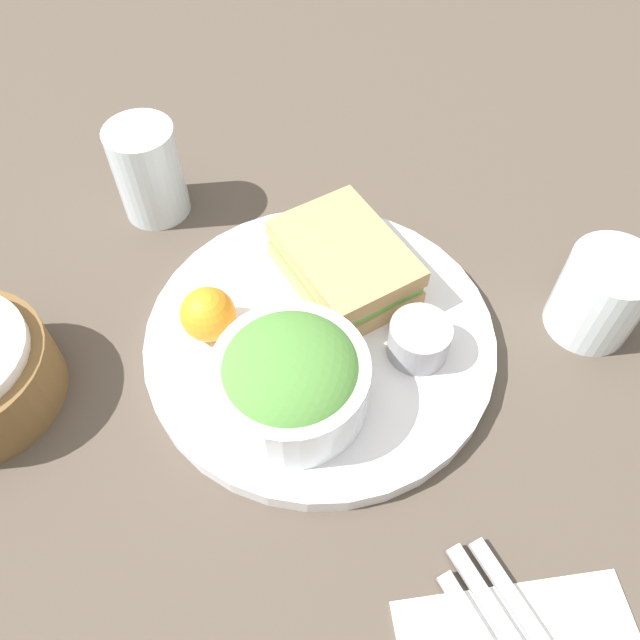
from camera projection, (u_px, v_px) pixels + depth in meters
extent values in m
plane|color=#4C4238|center=(320.00, 343.00, 0.61)|extent=(4.00, 4.00, 0.00)
cylinder|color=silver|center=(320.00, 338.00, 0.60)|extent=(0.33, 0.33, 0.02)
cube|color=tan|center=(344.00, 273.00, 0.62)|extent=(0.17, 0.14, 0.02)
cube|color=#6BB24C|center=(344.00, 263.00, 0.61)|extent=(0.16, 0.14, 0.01)
cube|color=tan|center=(345.00, 252.00, 0.60)|extent=(0.17, 0.14, 0.02)
cylinder|color=white|center=(291.00, 383.00, 0.52)|extent=(0.13, 0.13, 0.06)
ellipsoid|color=#4C8438|center=(291.00, 373.00, 0.51)|extent=(0.12, 0.12, 0.06)
cylinder|color=#99999E|center=(419.00, 340.00, 0.56)|extent=(0.06, 0.06, 0.04)
sphere|color=orange|center=(208.00, 314.00, 0.57)|extent=(0.05, 0.05, 0.05)
cylinder|color=silver|center=(149.00, 172.00, 0.67)|extent=(0.07, 0.07, 0.11)
cylinder|color=silver|center=(600.00, 295.00, 0.58)|extent=(0.08, 0.08, 0.09)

